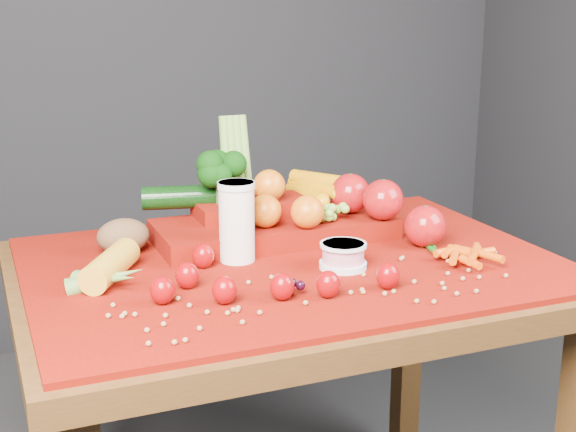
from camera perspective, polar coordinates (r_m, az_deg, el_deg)
name	(u,v)px	position (r m, az deg, el deg)	size (l,w,h in m)	color
table	(292,309)	(1.67, 0.26, -6.63)	(1.10, 0.80, 0.75)	#311E0B
red_cloth	(292,263)	(1.64, 0.26, -3.35)	(1.05, 0.75, 0.01)	#760A03
milk_glass	(237,219)	(1.61, -3.67, -0.20)	(0.08, 0.08, 0.16)	silver
yogurt_bowl	(343,255)	(1.58, 3.94, -2.76)	(0.09, 0.09, 0.05)	silver
strawberry_scatter	(253,278)	(1.45, -2.47, -4.43)	(0.44, 0.28, 0.05)	#9C0201
dark_grape_cluster	(286,288)	(1.44, -0.17, -5.12)	(0.06, 0.05, 0.03)	black
soybean_scatter	(333,290)	(1.46, 3.25, -5.27)	(0.84, 0.24, 0.01)	#9C7143
corn_ear	(107,275)	(1.52, -12.75, -4.11)	(0.25, 0.26, 0.06)	gold
potato	(123,236)	(1.70, -11.64, -1.42)	(0.11, 0.08, 0.07)	brown
baby_carrot_pile	(469,255)	(1.66, 12.78, -2.70)	(0.17, 0.17, 0.03)	#CE4707
green_bean_pile	(427,242)	(1.76, 9.85, -1.84)	(0.14, 0.12, 0.01)	#154F12
produce_mound	(289,211)	(1.77, 0.07, 0.33)	(0.60, 0.37, 0.27)	#760A03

